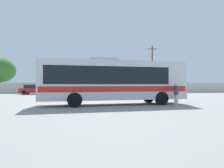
% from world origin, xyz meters
% --- Properties ---
extents(ground_plane, '(300.00, 300.00, 0.00)m').
position_xyz_m(ground_plane, '(0.00, 10.00, 0.00)').
color(ground_plane, gray).
extents(perimeter_wall, '(80.00, 0.30, 1.88)m').
position_xyz_m(perimeter_wall, '(0.00, 22.60, 0.94)').
color(perimeter_wall, beige).
rests_on(perimeter_wall, ground_plane).
extents(coach_bus_silver_red, '(11.65, 4.00, 3.64)m').
position_xyz_m(coach_bus_silver_red, '(1.33, 0.04, 1.94)').
color(coach_bus_silver_red, silver).
rests_on(coach_bus_silver_red, ground_plane).
extents(attendant_by_bus_door, '(0.49, 0.49, 1.73)m').
position_xyz_m(attendant_by_bus_door, '(6.04, -1.26, 0.98)').
color(attendant_by_bus_door, silver).
rests_on(attendant_by_bus_door, ground_plane).
extents(parked_car_leftmost_red, '(4.61, 2.17, 1.54)m').
position_xyz_m(parked_car_leftmost_red, '(-9.06, 18.76, 0.81)').
color(parked_car_leftmost_red, red).
rests_on(parked_car_leftmost_red, ground_plane).
extents(parked_car_second_dark_blue, '(4.11, 2.00, 1.51)m').
position_xyz_m(parked_car_second_dark_blue, '(-2.86, 17.77, 0.80)').
color(parked_car_second_dark_blue, navy).
rests_on(parked_car_second_dark_blue, ground_plane).
extents(parked_car_third_black, '(4.51, 2.29, 1.53)m').
position_xyz_m(parked_car_third_black, '(3.69, 17.94, 0.80)').
color(parked_car_third_black, black).
rests_on(parked_car_third_black, ground_plane).
extents(parked_car_rightmost_grey, '(4.60, 2.20, 1.54)m').
position_xyz_m(parked_car_rightmost_grey, '(9.05, 18.57, 0.81)').
color(parked_car_rightmost_grey, slate).
rests_on(parked_car_rightmost_grey, ground_plane).
extents(utility_pole_near, '(1.77, 0.56, 9.30)m').
position_xyz_m(utility_pole_near, '(12.35, 24.71, 4.84)').
color(utility_pole_near, '#4C3823').
rests_on(utility_pole_near, ground_plane).
extents(roadside_tree_left, '(5.88, 5.88, 6.99)m').
position_xyz_m(roadside_tree_left, '(-18.00, 28.53, 4.48)').
color(roadside_tree_left, brown).
rests_on(roadside_tree_left, ground_plane).
extents(roadside_tree_midleft, '(4.64, 4.64, 6.10)m').
position_xyz_m(roadside_tree_midleft, '(-6.94, 26.81, 4.12)').
color(roadside_tree_midleft, brown).
rests_on(roadside_tree_midleft, ground_plane).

